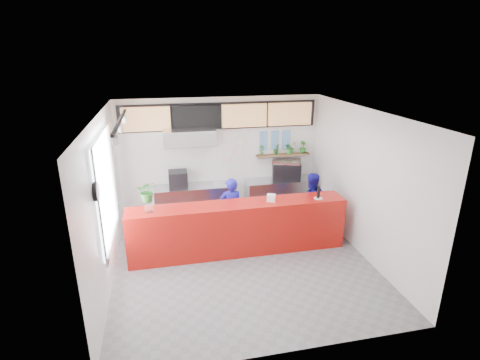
{
  "coord_description": "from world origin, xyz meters",
  "views": [
    {
      "loc": [
        -1.45,
        -6.47,
        4.06
      ],
      "look_at": [
        0.1,
        0.7,
        1.5
      ],
      "focal_mm": 28.0,
      "sensor_mm": 36.0,
      "label": 1
    }
  ],
  "objects_px": {
    "service_counter": "(238,228)",
    "panini_oven": "(178,179)",
    "pepper_mill": "(319,192)",
    "staff_center": "(231,210)",
    "staff_right": "(310,203)",
    "espresso_machine": "(286,171)"
  },
  "relations": [
    {
      "from": "service_counter",
      "to": "staff_right",
      "type": "height_order",
      "value": "staff_right"
    },
    {
      "from": "staff_center",
      "to": "pepper_mill",
      "type": "height_order",
      "value": "staff_center"
    },
    {
      "from": "staff_right",
      "to": "pepper_mill",
      "type": "bearing_deg",
      "value": 82.91
    },
    {
      "from": "panini_oven",
      "to": "pepper_mill",
      "type": "bearing_deg",
      "value": -32.86
    },
    {
      "from": "staff_center",
      "to": "service_counter",
      "type": "bearing_deg",
      "value": 94.25
    },
    {
      "from": "service_counter",
      "to": "espresso_machine",
      "type": "height_order",
      "value": "espresso_machine"
    },
    {
      "from": "panini_oven",
      "to": "staff_right",
      "type": "relative_size",
      "value": 0.3
    },
    {
      "from": "panini_oven",
      "to": "service_counter",
      "type": "bearing_deg",
      "value": -57.34
    },
    {
      "from": "service_counter",
      "to": "pepper_mill",
      "type": "xyz_separation_m",
      "value": [
        1.7,
        -0.08,
        0.69
      ]
    },
    {
      "from": "espresso_machine",
      "to": "pepper_mill",
      "type": "bearing_deg",
      "value": -74.18
    },
    {
      "from": "panini_oven",
      "to": "staff_right",
      "type": "distance_m",
      "value": 3.19
    },
    {
      "from": "espresso_machine",
      "to": "staff_right",
      "type": "height_order",
      "value": "staff_right"
    },
    {
      "from": "service_counter",
      "to": "panini_oven",
      "type": "relative_size",
      "value": 10.17
    },
    {
      "from": "espresso_machine",
      "to": "staff_center",
      "type": "distance_m",
      "value": 2.14
    },
    {
      "from": "staff_center",
      "to": "pepper_mill",
      "type": "xyz_separation_m",
      "value": [
        1.76,
        -0.63,
        0.51
      ]
    },
    {
      "from": "staff_center",
      "to": "espresso_machine",
      "type": "bearing_deg",
      "value": -145.18
    },
    {
      "from": "service_counter",
      "to": "pepper_mill",
      "type": "relative_size",
      "value": 18.22
    },
    {
      "from": "espresso_machine",
      "to": "staff_right",
      "type": "relative_size",
      "value": 0.48
    },
    {
      "from": "staff_center",
      "to": "pepper_mill",
      "type": "bearing_deg",
      "value": 158.56
    },
    {
      "from": "espresso_machine",
      "to": "staff_center",
      "type": "bearing_deg",
      "value": -129.58
    },
    {
      "from": "service_counter",
      "to": "pepper_mill",
      "type": "bearing_deg",
      "value": -2.84
    },
    {
      "from": "service_counter",
      "to": "staff_right",
      "type": "xyz_separation_m",
      "value": [
        1.79,
        0.52,
        0.18
      ]
    }
  ]
}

